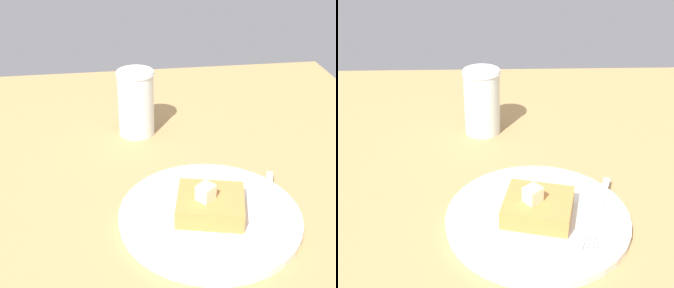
{
  "view_description": "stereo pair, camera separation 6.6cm",
  "coord_description": "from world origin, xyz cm",
  "views": [
    {
      "loc": [
        53.61,
        -0.94,
        41.14
      ],
      "look_at": [
        -6.33,
        7.4,
        6.77
      ],
      "focal_mm": 50.0,
      "sensor_mm": 36.0,
      "label": 1
    },
    {
      "loc": [
        54.16,
        5.64,
        41.14
      ],
      "look_at": [
        -6.33,
        7.4,
        6.77
      ],
      "focal_mm": 50.0,
      "sensor_mm": 36.0,
      "label": 2
    }
  ],
  "objects": [
    {
      "name": "toast_slice_center",
      "position": [
        6.38,
        11.12,
        4.64
      ],
      "size": [
        9.57,
        10.18,
        2.56
      ],
      "primitive_type": "cube",
      "rotation": [
        0.0,
        0.0,
        -0.24
      ],
      "color": "#BA793B",
      "rests_on": "plate"
    },
    {
      "name": "table_surface",
      "position": [
        0.0,
        0.0,
        1.13
      ],
      "size": [
        99.65,
        99.65,
        2.27
      ],
      "primitive_type": "cube",
      "color": "#A37D4C",
      "rests_on": "ground"
    },
    {
      "name": "butter_pat_primary",
      "position": [
        6.83,
        10.34,
        6.95
      ],
      "size": [
        2.75,
        2.77,
        2.06
      ],
      "primitive_type": "cube",
      "rotation": [
        0.0,
        0.0,
        2.28
      ],
      "color": "beige",
      "rests_on": "toast_slice_center"
    },
    {
      "name": "plate",
      "position": [
        6.38,
        11.12,
        2.88
      ],
      "size": [
        23.82,
        23.82,
        1.09
      ],
      "color": "silver",
      "rests_on": "table_surface"
    },
    {
      "name": "fork",
      "position": [
        7.03,
        18.74,
        3.54
      ],
      "size": [
        15.52,
        6.83,
        0.36
      ],
      "color": "silver",
      "rests_on": "plate"
    },
    {
      "name": "syrup_jar",
      "position": [
        -19.03,
        3.67,
        7.45
      ],
      "size": [
        6.44,
        6.44,
        11.42
      ],
      "color": "#3A1605",
      "rests_on": "table_surface"
    }
  ]
}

